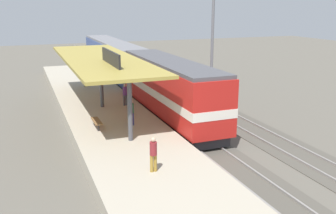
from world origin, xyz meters
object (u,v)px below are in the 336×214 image
locomotive (170,89)px  passenger_carriage_single (113,59)px  person_waiting (125,93)px  light_mast (213,6)px  person_boarding (153,153)px  platform_bench (97,121)px  person_walking (131,111)px

locomotive → passenger_carriage_single: 18.00m
person_waiting → locomotive: bearing=-38.3°
light_mast → person_boarding: light_mast is taller
platform_bench → person_boarding: (1.23, -7.48, 0.51)m
passenger_carriage_single → light_mast: size_ratio=1.71×
platform_bench → light_mast: bearing=37.8°
light_mast → person_walking: size_ratio=6.84×
passenger_carriage_single → light_mast: bearing=-51.5°
locomotive → passenger_carriage_single: bearing=90.0°
locomotive → light_mast: bearing=46.4°
platform_bench → light_mast: (13.80, 10.71, 7.05)m
person_walking → person_boarding: 7.28m
person_waiting → person_boarding: same height
platform_bench → person_walking: 2.30m
platform_bench → passenger_carriage_single: passenger_carriage_single is taller
locomotive → person_walking: locomotive is taller
person_walking → person_boarding: same height
platform_bench → person_waiting: person_waiting is taller
light_mast → person_waiting: size_ratio=6.84×
locomotive → person_boarding: size_ratio=8.44×
person_waiting → person_boarding: size_ratio=1.00×
light_mast → person_walking: light_mast is taller
passenger_carriage_single → person_waiting: 16.02m
person_waiting → person_walking: bearing=-100.5°
platform_bench → person_walking: size_ratio=0.99×
platform_bench → light_mast: light_mast is taller
locomotive → person_walking: size_ratio=8.44×
person_waiting → person_walking: size_ratio=1.00×
passenger_carriage_single → platform_bench: bearing=-106.3°
light_mast → person_waiting: (-10.64, -5.94, -6.54)m
light_mast → person_waiting: bearing=-150.8°
light_mast → person_walking: (-11.58, -10.98, -6.54)m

